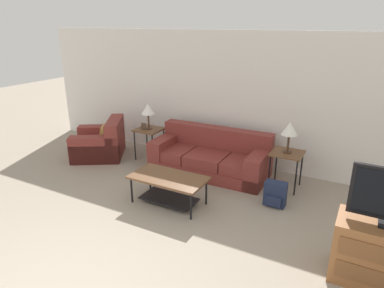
{
  "coord_description": "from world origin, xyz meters",
  "views": [
    {
      "loc": [
        2.47,
        -1.52,
        2.74
      ],
      "look_at": [
        -0.09,
        3.24,
        0.8
      ],
      "focal_mm": 32.0,
      "sensor_mm": 36.0,
      "label": 1
    }
  ],
  "objects": [
    {
      "name": "armchair",
      "position": [
        -2.52,
        3.62,
        0.29
      ],
      "size": [
        1.39,
        1.4,
        0.8
      ],
      "color": "maroon",
      "rests_on": "ground_plane"
    },
    {
      "name": "couch",
      "position": [
        -0.09,
        3.97,
        0.29
      ],
      "size": [
        2.22,
        0.99,
        0.82
      ],
      "color": "maroon",
      "rests_on": "ground_plane"
    },
    {
      "name": "table_lamp_left",
      "position": [
        -1.51,
        3.99,
        1.07
      ],
      "size": [
        0.27,
        0.27,
        0.53
      ],
      "color": "#472D1E",
      "rests_on": "side_table_left"
    },
    {
      "name": "table_lamp_right",
      "position": [
        1.33,
        3.99,
        1.07
      ],
      "size": [
        0.27,
        0.27,
        0.53
      ],
      "color": "#472D1E",
      "rests_on": "side_table_right"
    },
    {
      "name": "wall_back",
      "position": [
        0.0,
        4.65,
        1.3
      ],
      "size": [
        9.08,
        0.06,
        2.6
      ],
      "color": "white",
      "rests_on": "ground_plane"
    },
    {
      "name": "coffee_table",
      "position": [
        -0.15,
        2.56,
        0.34
      ],
      "size": [
        1.19,
        0.63,
        0.46
      ],
      "color": "brown",
      "rests_on": "ground_plane"
    },
    {
      "name": "side_table_left",
      "position": [
        -1.51,
        3.99,
        0.58
      ],
      "size": [
        0.52,
        0.51,
        0.65
      ],
      "color": "brown",
      "rests_on": "ground_plane"
    },
    {
      "name": "backpack",
      "position": [
        1.36,
        3.29,
        0.19
      ],
      "size": [
        0.33,
        0.26,
        0.4
      ],
      "color": "#1E2847",
      "rests_on": "ground_plane"
    },
    {
      "name": "picture_frame",
      "position": [
        -1.59,
        3.91,
        0.72
      ],
      "size": [
        0.1,
        0.04,
        0.13
      ],
      "color": "#4C3828",
      "rests_on": "side_table_left"
    },
    {
      "name": "side_table_right",
      "position": [
        1.33,
        3.99,
        0.58
      ],
      "size": [
        0.52,
        0.51,
        0.65
      ],
      "color": "brown",
      "rests_on": "ground_plane"
    }
  ]
}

